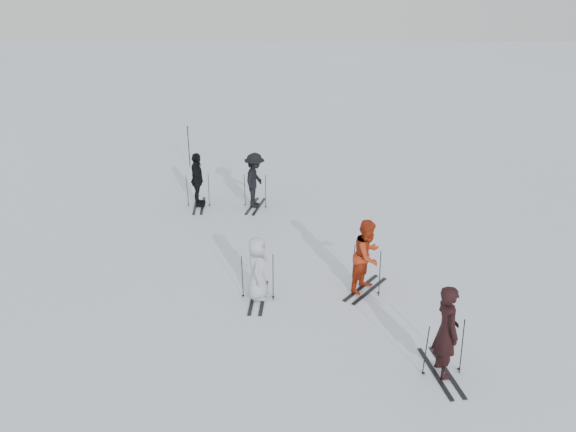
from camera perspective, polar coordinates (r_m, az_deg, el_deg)
The scene contains 12 objects.
ground at distance 15.90m, azimuth -0.07°, elevation -4.73°, with size 120.00×120.00×0.00m, color silver.
skier_near_dark at distance 11.68m, azimuth 15.78°, elevation -11.28°, with size 0.72×0.48×1.99m, color black.
skier_red at distance 14.26m, azimuth 8.06°, elevation -4.11°, with size 0.93×0.73×1.92m, color #AE3013.
skier_grey at distance 13.85m, azimuth -3.12°, elevation -5.43°, with size 0.80×0.52×1.63m, color #B9BDC4.
skier_uphill_left at distance 19.68m, azimuth -9.19°, elevation 3.57°, with size 1.11×0.46×1.90m, color black.
skier_uphill_far at distance 19.41m, azimuth -3.39°, elevation 3.58°, with size 1.24×0.71×1.91m, color black.
skis_near_dark at distance 11.89m, azimuth 15.58°, elevation -12.75°, with size 0.90×1.71×1.25m, color black, non-canonical shape.
skis_red at distance 14.42m, azimuth 7.99°, elevation -5.30°, with size 0.90×1.70×1.24m, color black, non-canonical shape.
skis_grey at distance 13.95m, azimuth -3.10°, elevation -6.12°, with size 0.90×1.71×1.25m, color black, non-canonical shape.
skis_uphill_left at distance 19.79m, azimuth -9.13°, elevation 2.63°, with size 0.88×1.66×1.21m, color black, non-canonical shape.
skis_uphill_far at distance 19.53m, azimuth -3.36°, elevation 2.63°, with size 0.89×1.67×1.22m, color black, non-canonical shape.
piste_marker at distance 24.10m, azimuth -10.06°, elevation 6.97°, with size 0.04×0.04×1.76m, color black.
Camera 1 is at (0.29, -14.07, 7.41)m, focal length 35.00 mm.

